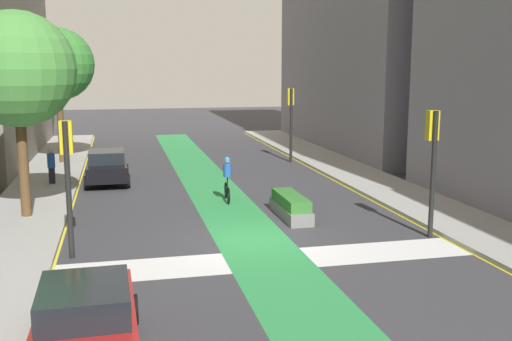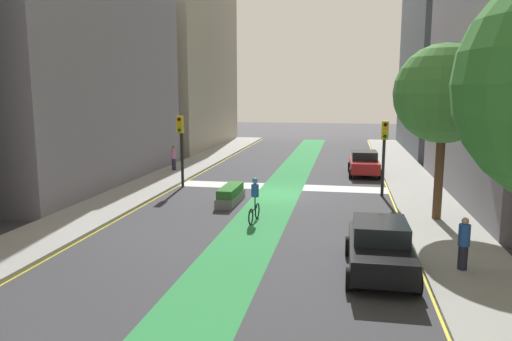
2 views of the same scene
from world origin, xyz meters
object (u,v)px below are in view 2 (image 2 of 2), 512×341
Objects in this scene: pedestrian_sidewalk_left_a at (464,243)px; street_tree_near at (444,94)px; median_planter at (231,195)px; traffic_signal_near_right at (181,138)px; car_black_left_far at (380,247)px; car_red_left_near at (364,163)px; traffic_signal_near_left at (384,144)px; cyclist_in_lane at (255,199)px; pedestrian_sidewalk_right_a at (174,158)px.

street_tree_near reaches higher than pedestrian_sidewalk_left_a.
street_tree_near is 10.74m from median_planter.
traffic_signal_near_right reaches higher than car_black_left_far.
street_tree_near is (-2.62, 11.37, 4.54)m from car_red_left_near.
car_black_left_far is at bearing 131.83° from traffic_signal_near_right.
cyclist_in_lane is (5.68, 6.00, -1.81)m from traffic_signal_near_left.
street_tree_near reaches higher than car_black_left_far.
traffic_signal_near_right is 5.78m from pedestrian_sidewalk_right_a.
pedestrian_sidewalk_right_a is (7.79, -11.38, 0.03)m from cyclist_in_lane.
median_planter is at bearing 125.80° from pedestrian_sidewalk_right_a.
traffic_signal_near_right is 11.16m from traffic_signal_near_left.
car_black_left_far is 0.58× the size of street_tree_near.
traffic_signal_near_right is 2.54× the size of pedestrian_sidewalk_left_a.
cyclist_in_lane is 3.60m from median_planter.
traffic_signal_near_left is 0.55× the size of street_tree_near.
pedestrian_sidewalk_left_a is at bearing 146.75° from cyclist_in_lane.
pedestrian_sidewalk_left_a is (-1.61, 10.78, -1.82)m from traffic_signal_near_left.
traffic_signal_near_right is at bearing -21.63° from street_tree_near.
cyclist_in_lane is (4.95, 12.61, 0.17)m from car_red_left_near.
cyclist_in_lane is (-5.48, 6.42, -1.90)m from traffic_signal_near_right.
pedestrian_sidewalk_left_a is 0.22× the size of street_tree_near.
median_planter is at bearing -11.01° from street_tree_near.
car_black_left_far is at bearing 133.47° from cyclist_in_lane.
pedestrian_sidewalk_left_a is (-15.07, 16.15, -0.04)m from pedestrian_sidewalk_right_a.
median_planter is at bearing 21.43° from traffic_signal_near_left.
traffic_signal_near_left is at bearing 158.24° from pedestrian_sidewalk_right_a.
car_black_left_far is 2.52× the size of pedestrian_sidewalk_right_a.
pedestrian_sidewalk_right_a reaches higher than pedestrian_sidewalk_left_a.
cyclist_in_lane is at bearing -33.25° from pedestrian_sidewalk_left_a.
pedestrian_sidewalk_left_a is at bearing 138.74° from traffic_signal_near_right.
car_red_left_near is 17.54m from pedestrian_sidewalk_left_a.
traffic_signal_near_right reaches higher than pedestrian_sidewalk_right_a.
traffic_signal_near_left is 0.93× the size of car_red_left_near.
median_planter is at bearing -59.69° from cyclist_in_lane.
traffic_signal_near_right is 0.97× the size of car_black_left_far.
traffic_signal_near_left is at bearing -94.36° from car_black_left_far.
pedestrian_sidewalk_right_a is 0.23× the size of street_tree_near.
median_planter is (6.63, -8.16, -0.40)m from car_black_left_far.
cyclist_in_lane is at bearing 124.39° from pedestrian_sidewalk_right_a.
median_planter is (-5.99, 8.31, -0.60)m from pedestrian_sidewalk_right_a.
traffic_signal_near_right is 1.37× the size of median_planter.
pedestrian_sidewalk_right_a is (2.31, -4.96, -1.87)m from traffic_signal_near_right.
traffic_signal_near_left is at bearing -81.52° from pedestrian_sidewalk_left_a.
car_black_left_far is 2.62× the size of pedestrian_sidewalk_left_a.
pedestrian_sidewalk_left_a is at bearing -172.58° from car_black_left_far.
car_black_left_far is 8.26m from street_tree_near.
car_black_left_far is (0.85, 11.10, -1.98)m from traffic_signal_near_left.
street_tree_near is at bearing 111.71° from traffic_signal_near_left.
car_red_left_near is 1.42× the size of median_planter.
street_tree_near is at bearing -92.72° from pedestrian_sidewalk_left_a.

